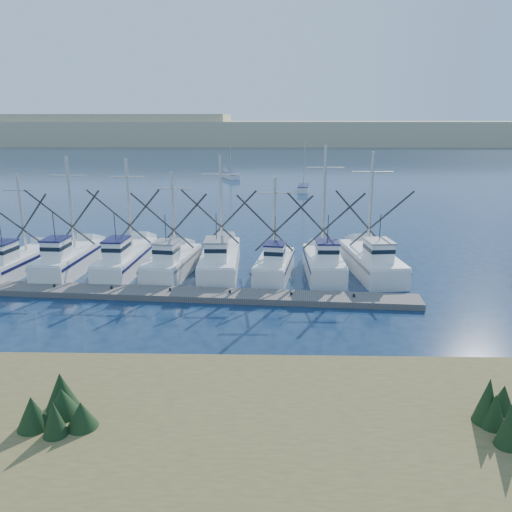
{
  "coord_description": "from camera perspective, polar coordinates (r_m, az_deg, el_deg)",
  "views": [
    {
      "loc": [
        -2.1,
        -24.35,
        11.44
      ],
      "look_at": [
        -2.83,
        8.0,
        2.47
      ],
      "focal_mm": 35.0,
      "sensor_mm": 36.0,
      "label": 1
    }
  ],
  "objects": [
    {
      "name": "trawler_fleet",
      "position": [
        37.89,
        -6.23,
        -0.65
      ],
      "size": [
        30.39,
        9.44,
        9.53
      ],
      "color": "white",
      "rests_on": "ground"
    },
    {
      "name": "sailboat_far",
      "position": [
        99.39,
        -2.92,
        9.15
      ],
      "size": [
        3.93,
        6.36,
        8.1
      ],
      "rotation": [
        0.0,
        0.0,
        0.38
      ],
      "color": "white",
      "rests_on": "ground"
    },
    {
      "name": "sailboat_near",
      "position": [
        81.77,
        5.45,
        7.74
      ],
      "size": [
        2.21,
        5.55,
        8.1
      ],
      "rotation": [
        0.0,
        0.0,
        -0.11
      ],
      "color": "white",
      "rests_on": "ground"
    },
    {
      "name": "shore_bank",
      "position": [
        18.81,
        -18.35,
        -19.84
      ],
      "size": [
        40.0,
        10.0,
        1.6
      ],
      "primitive_type": "cube",
      "color": "#4C422D",
      "rests_on": "ground"
    },
    {
      "name": "dune_ridge",
      "position": [
        234.45,
        1.86,
        13.91
      ],
      "size": [
        360.0,
        60.0,
        10.0
      ],
      "primitive_type": "cube",
      "color": "tan",
      "rests_on": "ground"
    },
    {
      "name": "ground",
      "position": [
        26.99,
        5.72,
        -9.67
      ],
      "size": [
        500.0,
        500.0,
        0.0
      ],
      "primitive_type": "plane",
      "color": "#0B2134",
      "rests_on": "ground"
    },
    {
      "name": "floating_dock",
      "position": [
        33.36,
        -8.11,
        -4.36
      ],
      "size": [
        30.62,
        4.31,
        0.41
      ],
      "primitive_type": "cube",
      "rotation": [
        0.0,
        0.0,
        -0.07
      ],
      "color": "#635F59",
      "rests_on": "ground"
    }
  ]
}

